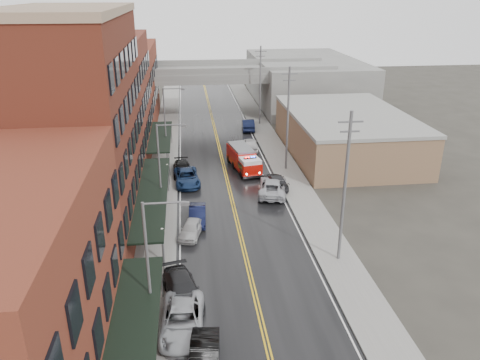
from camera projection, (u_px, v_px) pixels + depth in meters
road at (229, 189)px, 49.87m from camera, size 11.00×160.00×0.02m
sidewalk_left at (160, 192)px, 49.06m from camera, size 3.00×160.00×0.15m
sidewalk_right at (296, 185)px, 50.64m from camera, size 3.00×160.00×0.15m
curb_left at (176, 191)px, 49.24m from camera, size 0.30×160.00×0.15m
curb_right at (281, 186)px, 50.46m from camera, size 0.30×160.00×0.15m
brick_building_a at (3, 301)px, 22.27m from camera, size 9.00×18.00×12.00m
brick_building_b at (76, 130)px, 38.60m from camera, size 9.00×20.00×18.00m
brick_building_c at (108, 101)px, 55.25m from camera, size 9.00×15.00×15.00m
brick_building_far at (126, 86)px, 71.90m from camera, size 9.00×20.00×12.00m
tan_building at (346, 135)px, 59.84m from camera, size 14.00×22.00×5.00m
right_far_block at (305, 80)px, 87.06m from camera, size 18.00×30.00×8.00m
awning_0 at (132, 342)px, 24.04m from camera, size 2.60×16.00×3.09m
awning_1 at (153, 193)px, 41.50m from camera, size 2.60×18.00×3.09m
awning_2 at (160, 136)px, 57.59m from camera, size 2.60×13.00×3.09m
globe_lamp_1 at (163, 238)px, 35.44m from camera, size 0.44×0.44×3.12m
globe_lamp_2 at (167, 171)px, 48.31m from camera, size 0.44×0.44×3.12m
street_lamp_0 at (152, 262)px, 26.99m from camera, size 2.64×0.22×9.00m
street_lamp_1 at (162, 166)px, 41.69m from camera, size 2.64×0.22×9.00m
street_lamp_2 at (167, 120)px, 56.39m from camera, size 2.64×0.22×9.00m
utility_pole_0 at (345, 186)px, 34.48m from camera, size 1.80×0.24×12.00m
utility_pole_1 at (288, 118)px, 52.86m from camera, size 1.80×0.24×12.00m
utility_pole_2 at (260, 84)px, 71.24m from camera, size 1.80×0.24×12.00m
overpass at (210, 79)px, 77.01m from camera, size 40.00×10.00×7.50m
fire_truck at (244, 159)px, 54.64m from camera, size 3.81×7.35×2.58m
parked_car_left_1 at (205, 359)px, 25.93m from camera, size 2.02×4.78×1.54m
parked_car_left_2 at (182, 320)px, 28.92m from camera, size 2.93×5.89×1.60m
parked_car_left_3 at (182, 289)px, 31.96m from camera, size 3.28×5.61×1.53m
parked_car_left_4 at (191, 228)px, 40.23m from camera, size 2.64×4.32×1.37m
parked_car_left_5 at (197, 215)px, 42.60m from camera, size 1.71×4.37×1.42m
parked_car_left_6 at (187, 177)px, 50.91m from camera, size 3.06×5.79×1.55m
parked_car_left_7 at (182, 169)px, 53.49m from camera, size 2.05×4.79×1.38m
parked_car_right_0 at (273, 187)px, 48.38m from camera, size 3.99×6.41×1.65m
parked_car_right_1 at (276, 181)px, 49.96m from camera, size 2.21×5.04×1.44m
parked_car_right_2 at (250, 144)px, 61.60m from camera, size 2.29×4.93×1.63m
parked_car_right_3 at (248, 124)px, 70.49m from camera, size 2.15×5.20×1.67m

